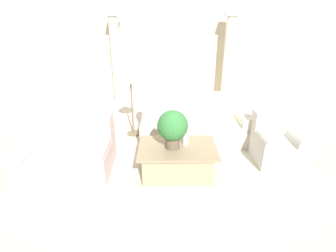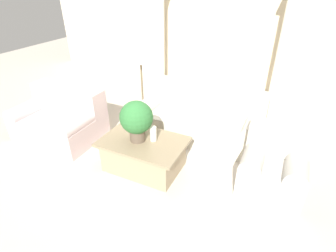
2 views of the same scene
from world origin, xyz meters
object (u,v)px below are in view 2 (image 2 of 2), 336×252
at_px(floor_lamp, 141,58).
at_px(potted_plant, 136,119).
at_px(coffee_table, 144,154).
at_px(armchair, 274,164).
at_px(loveseat, 61,118).
at_px(sofa_long, 200,117).

bearing_deg(floor_lamp, potted_plant, -61.98).
relative_size(coffee_table, armchair, 1.47).
height_order(loveseat, armchair, loveseat).
xyz_separation_m(sofa_long, floor_lamp, (-1.26, 0.16, 0.86)).
relative_size(coffee_table, potted_plant, 2.00).
bearing_deg(loveseat, floor_lamp, 54.06).
bearing_deg(sofa_long, loveseat, -153.24).
bearing_deg(armchair, loveseat, -175.98).
distance_m(loveseat, armchair, 3.51).
relative_size(sofa_long, coffee_table, 1.78).
bearing_deg(potted_plant, loveseat, 173.51).
distance_m(loveseat, potted_plant, 1.76).
xyz_separation_m(sofa_long, potted_plant, (-0.49, -1.29, 0.48)).
xyz_separation_m(loveseat, armchair, (3.50, 0.25, -0.00)).
bearing_deg(loveseat, potted_plant, -6.49).
relative_size(sofa_long, armchair, 2.63).
relative_size(sofa_long, potted_plant, 3.57).
distance_m(floor_lamp, armchair, 2.90).
relative_size(loveseat, potted_plant, 2.36).
bearing_deg(sofa_long, potted_plant, -110.94).
xyz_separation_m(sofa_long, armchair, (1.32, -0.85, 0.01)).
xyz_separation_m(potted_plant, floor_lamp, (-0.77, 1.45, 0.38)).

